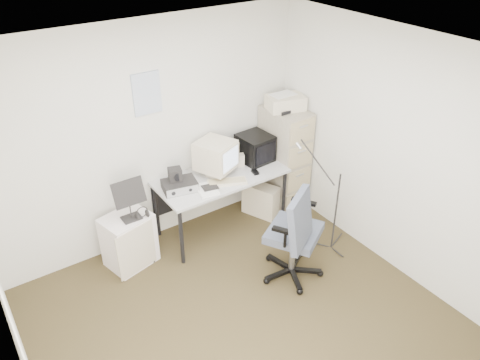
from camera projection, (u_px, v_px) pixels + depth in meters
floor at (249, 327)px, 4.39m from camera, size 3.60×3.60×0.01m
ceiling at (253, 66)px, 3.08m from camera, size 3.60×3.60×0.01m
wall_back at (153, 137)px, 5.00m from camera, size 3.60×0.02×2.50m
wall_left at (12, 317)px, 2.86m from camera, size 0.02×3.60×2.50m
wall_right at (399, 158)px, 4.60m from camera, size 0.02×3.60×2.50m
wall_calendar at (147, 94)px, 4.72m from camera, size 0.30×0.02×0.44m
filing_cabinet at (284, 158)px, 5.85m from camera, size 0.40×0.60×1.30m
printer at (285, 103)px, 5.49m from camera, size 0.49×0.40×0.16m
desk at (222, 202)px, 5.52m from camera, size 1.50×0.70×0.73m
crt_monitor at (215, 158)px, 5.26m from camera, size 0.49×0.50×0.41m
crt_tv at (255, 148)px, 5.57m from camera, size 0.38×0.40×0.32m
desk_speaker at (240, 160)px, 5.48m from camera, size 0.11×0.11×0.15m
keyboard at (227, 182)px, 5.19m from camera, size 0.46×0.32×0.02m
mouse at (255, 172)px, 5.37m from camera, size 0.08×0.11×0.03m
radio_receiver at (180, 185)px, 5.05m from camera, size 0.41×0.33×0.10m
radio_speaker at (175, 174)px, 5.01m from camera, size 0.17×0.17×0.14m
papers at (207, 189)px, 5.06m from camera, size 0.26×0.31×0.02m
pc_tower at (261, 200)px, 5.84m from camera, size 0.35×0.48×0.41m
office_chair at (294, 231)px, 4.71m from camera, size 0.90×0.90×1.14m
side_cart at (129, 240)px, 5.01m from camera, size 0.56×0.49×0.60m
music_stand at (129, 199)px, 4.71m from camera, size 0.35×0.24×0.47m
headphones at (142, 214)px, 4.82m from camera, size 0.19×0.19×0.03m
mic_stand at (337, 201)px, 5.05m from camera, size 0.02×0.02×1.27m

